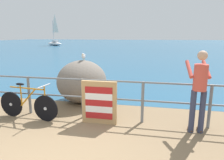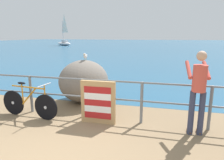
{
  "view_description": "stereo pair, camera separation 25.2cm",
  "coord_description": "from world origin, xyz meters",
  "px_view_note": "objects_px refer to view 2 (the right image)",
  "views": [
    {
      "loc": [
        1.71,
        -2.55,
        2.08
      ],
      "look_at": [
        0.68,
        2.55,
        0.93
      ],
      "focal_mm": 32.68,
      "sensor_mm": 36.0,
      "label": 1
    },
    {
      "loc": [
        1.96,
        -2.5,
        2.08
      ],
      "look_at": [
        0.68,
        2.55,
        0.93
      ],
      "focal_mm": 32.68,
      "sensor_mm": 36.0,
      "label": 2
    }
  ],
  "objects_px": {
    "folded_deckchair_stack": "(98,102)",
    "breakwater_boulder_main": "(84,81)",
    "bicycle": "(29,103)",
    "seagull": "(85,56)",
    "person_at_railing": "(198,89)",
    "sailboat": "(64,42)"
  },
  "relations": [
    {
      "from": "seagull",
      "to": "folded_deckchair_stack",
      "type": "bearing_deg",
      "value": 20.07
    },
    {
      "from": "bicycle",
      "to": "seagull",
      "type": "bearing_deg",
      "value": 65.48
    },
    {
      "from": "bicycle",
      "to": "seagull",
      "type": "height_order",
      "value": "seagull"
    },
    {
      "from": "folded_deckchair_stack",
      "to": "bicycle",
      "type": "bearing_deg",
      "value": -176.97
    },
    {
      "from": "folded_deckchair_stack",
      "to": "seagull",
      "type": "relative_size",
      "value": 3.04
    },
    {
      "from": "seagull",
      "to": "sailboat",
      "type": "distance_m",
      "value": 37.38
    },
    {
      "from": "sailboat",
      "to": "person_at_railing",
      "type": "bearing_deg",
      "value": 151.83
    },
    {
      "from": "folded_deckchair_stack",
      "to": "breakwater_boulder_main",
      "type": "distance_m",
      "value": 1.76
    },
    {
      "from": "breakwater_boulder_main",
      "to": "seagull",
      "type": "xyz_separation_m",
      "value": [
        0.07,
        0.02,
        0.8
      ]
    },
    {
      "from": "person_at_railing",
      "to": "sailboat",
      "type": "relative_size",
      "value": 0.29
    },
    {
      "from": "bicycle",
      "to": "person_at_railing",
      "type": "relative_size",
      "value": 0.95
    },
    {
      "from": "person_at_railing",
      "to": "breakwater_boulder_main",
      "type": "bearing_deg",
      "value": 59.71
    },
    {
      "from": "person_at_railing",
      "to": "seagull",
      "type": "bearing_deg",
      "value": 58.88
    },
    {
      "from": "bicycle",
      "to": "folded_deckchair_stack",
      "type": "height_order",
      "value": "folded_deckchair_stack"
    },
    {
      "from": "bicycle",
      "to": "seagull",
      "type": "distance_m",
      "value": 2.14
    },
    {
      "from": "bicycle",
      "to": "sailboat",
      "type": "xyz_separation_m",
      "value": [
        -16.73,
        34.53,
        0.32
      ]
    },
    {
      "from": "person_at_railing",
      "to": "breakwater_boulder_main",
      "type": "distance_m",
      "value": 3.5
    },
    {
      "from": "bicycle",
      "to": "sailboat",
      "type": "bearing_deg",
      "value": 121.93
    },
    {
      "from": "bicycle",
      "to": "sailboat",
      "type": "relative_size",
      "value": 0.28
    },
    {
      "from": "person_at_railing",
      "to": "folded_deckchair_stack",
      "type": "bearing_deg",
      "value": 84.63
    },
    {
      "from": "folded_deckchair_stack",
      "to": "person_at_railing",
      "type": "bearing_deg",
      "value": -0.65
    },
    {
      "from": "seagull",
      "to": "bicycle",
      "type": "bearing_deg",
      "value": -41.07
    }
  ]
}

